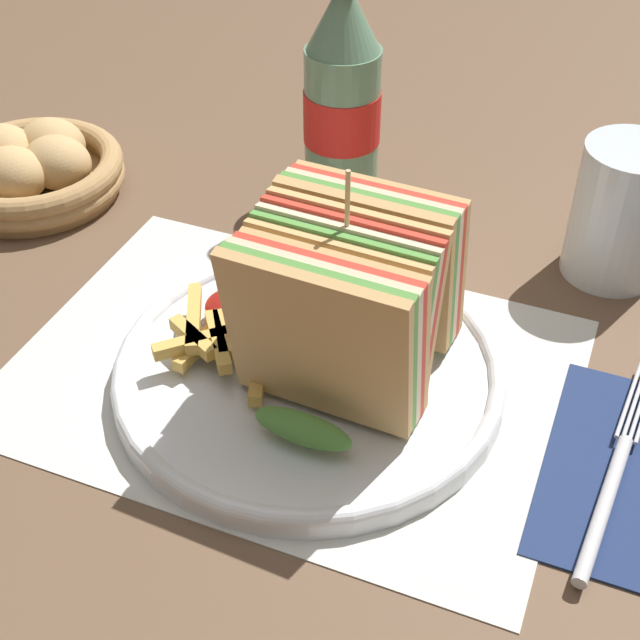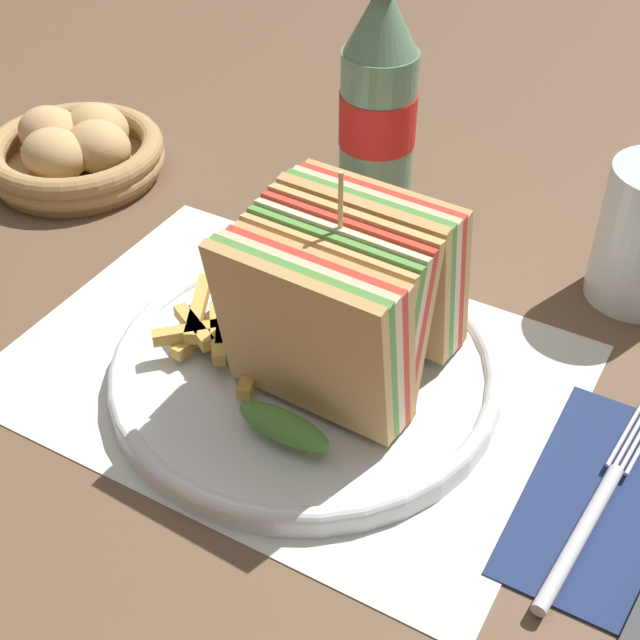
{
  "view_description": "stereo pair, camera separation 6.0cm",
  "coord_description": "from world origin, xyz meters",
  "px_view_note": "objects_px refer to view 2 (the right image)",
  "views": [
    {
      "loc": [
        0.2,
        -0.43,
        0.43
      ],
      "look_at": [
        0.03,
        0.0,
        0.04
      ],
      "focal_mm": 50.0,
      "sensor_mm": 36.0,
      "label": 1
    },
    {
      "loc": [
        0.25,
        -0.4,
        0.43
      ],
      "look_at": [
        0.03,
        0.0,
        0.04
      ],
      "focal_mm": 50.0,
      "sensor_mm": 36.0,
      "label": 2
    }
  ],
  "objects_px": {
    "club_sandwich": "(340,306)",
    "coke_bottle_near": "(378,98)",
    "plate_main": "(306,370)",
    "fork": "(593,512)",
    "bread_basket": "(76,152)"
  },
  "relations": [
    {
      "from": "club_sandwich",
      "to": "fork",
      "type": "height_order",
      "value": "club_sandwich"
    },
    {
      "from": "club_sandwich",
      "to": "coke_bottle_near",
      "type": "xyz_separation_m",
      "value": [
        -0.1,
        0.24,
        0.02
      ]
    },
    {
      "from": "club_sandwich",
      "to": "bread_basket",
      "type": "xyz_separation_m",
      "value": [
        -0.35,
        0.13,
        -0.05
      ]
    },
    {
      "from": "fork",
      "to": "bread_basket",
      "type": "xyz_separation_m",
      "value": [
        -0.53,
        0.16,
        0.02
      ]
    },
    {
      "from": "plate_main",
      "to": "coke_bottle_near",
      "type": "bearing_deg",
      "value": 106.07
    },
    {
      "from": "club_sandwich",
      "to": "coke_bottle_near",
      "type": "relative_size",
      "value": 0.76
    },
    {
      "from": "plate_main",
      "to": "fork",
      "type": "bearing_deg",
      "value": -5.72
    },
    {
      "from": "club_sandwich",
      "to": "fork",
      "type": "bearing_deg",
      "value": -6.65
    },
    {
      "from": "plate_main",
      "to": "club_sandwich",
      "type": "distance_m",
      "value": 0.07
    },
    {
      "from": "club_sandwich",
      "to": "coke_bottle_near",
      "type": "distance_m",
      "value": 0.26
    },
    {
      "from": "club_sandwich",
      "to": "bread_basket",
      "type": "distance_m",
      "value": 0.38
    },
    {
      "from": "fork",
      "to": "coke_bottle_near",
      "type": "xyz_separation_m",
      "value": [
        -0.28,
        0.26,
        0.08
      ]
    },
    {
      "from": "plate_main",
      "to": "bread_basket",
      "type": "bearing_deg",
      "value": 157.23
    },
    {
      "from": "club_sandwich",
      "to": "bread_basket",
      "type": "bearing_deg",
      "value": 158.82
    },
    {
      "from": "plate_main",
      "to": "coke_bottle_near",
      "type": "relative_size",
      "value": 1.26
    }
  ]
}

